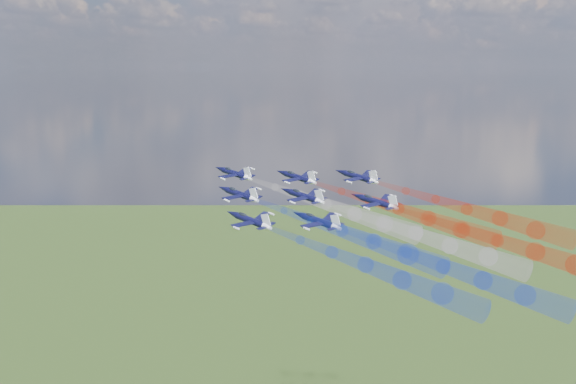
% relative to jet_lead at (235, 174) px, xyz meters
% --- Properties ---
extents(jet_lead, '(15.83, 14.67, 6.39)m').
position_rel_jet_lead_xyz_m(jet_lead, '(0.00, 0.00, 0.00)').
color(jet_lead, black).
extents(trail_lead, '(42.61, 22.28, 10.82)m').
position_rel_jet_lead_xyz_m(trail_lead, '(25.34, -11.08, -3.83)').
color(trail_lead, white).
extents(jet_inner_left, '(15.83, 14.67, 6.39)m').
position_rel_jet_lead_xyz_m(jet_inner_left, '(6.33, -12.82, -2.40)').
color(jet_inner_left, black).
extents(trail_inner_left, '(42.61, 22.28, 10.82)m').
position_rel_jet_lead_xyz_m(trail_inner_left, '(31.67, -23.90, -6.23)').
color(trail_inner_left, blue).
extents(jet_inner_right, '(15.83, 14.67, 6.39)m').
position_rel_jet_lead_xyz_m(jet_inner_right, '(14.59, 3.10, -0.66)').
color(jet_inner_right, black).
extents(trail_inner_right, '(42.61, 22.28, 10.82)m').
position_rel_jet_lead_xyz_m(trail_inner_right, '(39.93, -7.98, -4.49)').
color(trail_inner_right, red).
extents(jet_outer_left, '(15.83, 14.67, 6.39)m').
position_rel_jet_lead_xyz_m(jet_outer_left, '(13.75, -25.90, -4.94)').
color(jet_outer_left, black).
extents(trail_outer_left, '(42.61, 22.28, 10.82)m').
position_rel_jet_lead_xyz_m(trail_outer_left, '(39.09, -36.98, -8.77)').
color(trail_outer_left, blue).
extents(jet_center_third, '(15.83, 14.67, 6.39)m').
position_rel_jet_lead_xyz_m(jet_center_third, '(20.04, -10.22, -2.49)').
color(jet_center_third, black).
extents(trail_center_third, '(42.61, 22.28, 10.82)m').
position_rel_jet_lead_xyz_m(trail_center_third, '(45.38, -21.30, -6.32)').
color(trail_center_third, white).
extents(jet_outer_right, '(15.83, 14.67, 6.39)m').
position_rel_jet_lead_xyz_m(jet_outer_right, '(28.40, 5.83, -0.28)').
color(jet_outer_right, black).
extents(trail_outer_right, '(42.61, 22.28, 10.82)m').
position_rel_jet_lead_xyz_m(trail_outer_right, '(53.74, -5.25, -4.11)').
color(trail_outer_right, red).
extents(jet_rear_left, '(15.83, 14.67, 6.39)m').
position_rel_jet_lead_xyz_m(jet_rear_left, '(26.40, -21.47, -5.17)').
color(jet_rear_left, black).
extents(trail_rear_left, '(42.61, 22.28, 10.82)m').
position_rel_jet_lead_xyz_m(trail_rear_left, '(51.74, -32.55, -9.00)').
color(trail_rear_left, blue).
extents(jet_rear_right, '(15.83, 14.67, 6.39)m').
position_rel_jet_lead_xyz_m(jet_rear_right, '(34.96, -6.39, -3.54)').
color(jet_rear_right, black).
extents(trail_rear_right, '(42.61, 22.28, 10.82)m').
position_rel_jet_lead_xyz_m(trail_rear_right, '(60.30, -17.46, -7.37)').
color(trail_rear_right, red).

